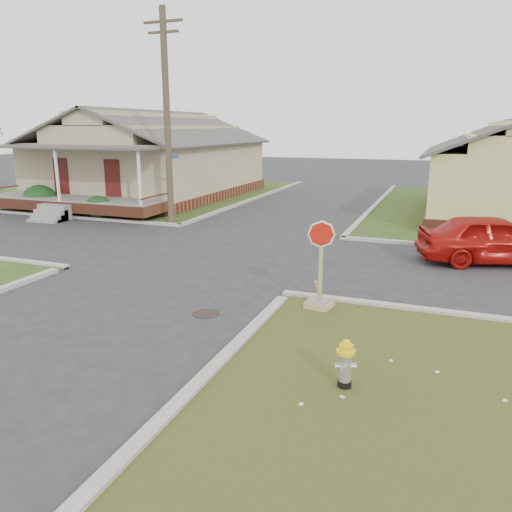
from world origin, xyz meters
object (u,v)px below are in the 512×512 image
(fire_hydrant, at_px, (346,361))
(red_sedan, at_px, (493,239))
(utility_pole, at_px, (167,117))
(stop_sign, at_px, (320,289))

(fire_hydrant, distance_m, red_sedan, 10.04)
(utility_pole, distance_m, stop_sign, 12.68)
(fire_hydrant, relative_size, stop_sign, 0.40)
(stop_sign, bearing_deg, fire_hydrant, -61.77)
(utility_pole, bearing_deg, stop_sign, -42.74)
(stop_sign, bearing_deg, utility_pole, 145.27)
(red_sedan, bearing_deg, stop_sign, 128.09)
(fire_hydrant, height_order, stop_sign, stop_sign)
(utility_pole, height_order, red_sedan, utility_pole)
(utility_pole, distance_m, fire_hydrant, 15.99)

